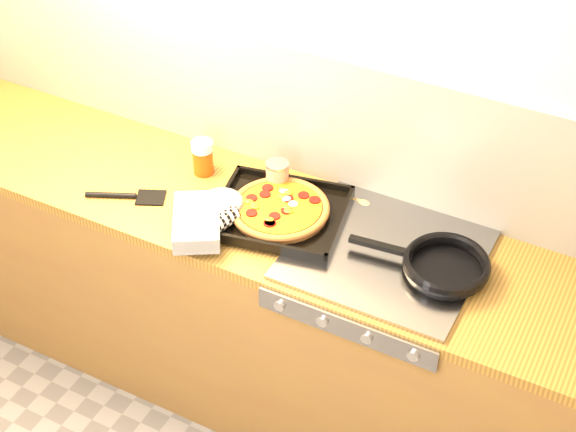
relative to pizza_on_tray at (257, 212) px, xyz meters
The scene contains 9 objects.
room_shell 0.39m from the pizza_on_tray, 89.27° to the left, with size 3.20×3.20×3.20m.
counter_run 0.50m from the pizza_on_tray, 83.89° to the left, with size 3.20×0.62×0.90m.
stovetop 0.46m from the pizza_on_tray, ahead, with size 0.60×0.56×0.02m, color gray.
pizza_on_tray is the anchor object (origin of this frame).
frying_pan 0.65m from the pizza_on_tray, ahead, with size 0.48×0.30×0.05m.
tomato_can 0.19m from the pizza_on_tray, 97.71° to the left, with size 0.09×0.09×0.12m.
juice_glass 0.35m from the pizza_on_tray, 153.31° to the left, with size 0.10×0.10×0.13m.
wooden_spoon 0.32m from the pizza_on_tray, 52.90° to the left, with size 0.30×0.05×0.02m.
black_spatula 0.48m from the pizza_on_tray, 168.48° to the right, with size 0.28×0.17×0.02m.
Camera 1 is at (1.16, -0.94, 2.83)m, focal length 55.00 mm.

